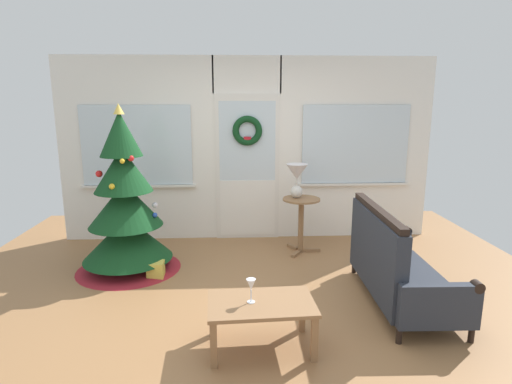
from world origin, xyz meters
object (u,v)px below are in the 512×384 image
gift_box (156,270)px  side_table (301,214)px  christmas_tree (126,213)px  table_lamp (297,176)px  coffee_table (261,309)px  wine_glass (251,285)px  settee_sofa (394,266)px

gift_box → side_table: bearing=22.9°
gift_box → christmas_tree: bearing=143.9°
table_lamp → coffee_table: table_lamp is taller
wine_glass → gift_box: size_ratio=1.06×
christmas_tree → gift_box: size_ratio=10.51×
settee_sofa → wine_glass: bearing=-152.9°
side_table → wine_glass: (-0.73, -2.17, 0.03)m
christmas_tree → coffee_table: bearing=-49.1°
side_table → table_lamp: size_ratio=1.65×
christmas_tree → side_table: bearing=12.6°
christmas_tree → coffee_table: 2.27m
side_table → wine_glass: 2.29m
coffee_table → gift_box: coffee_table is taller
christmas_tree → table_lamp: bearing=14.0°
coffee_table → wine_glass: bearing=-178.2°
christmas_tree → coffee_table: (1.47, -1.69, -0.35)m
settee_sofa → coffee_table: size_ratio=1.83×
settee_sofa → coffee_table: (-1.34, -0.73, -0.04)m
coffee_table → gift_box: size_ratio=4.73×
settee_sofa → wine_glass: 1.60m
settee_sofa → table_lamp: size_ratio=3.60×
wine_glass → gift_box: 1.81m
coffee_table → table_lamp: bearing=75.1°
christmas_tree → side_table: christmas_tree is taller
coffee_table → settee_sofa: bearing=28.4°
christmas_tree → side_table: 2.17m
table_lamp → wine_glass: bearing=-106.8°
table_lamp → coffee_table: size_ratio=0.51×
settee_sofa → coffee_table: bearing=-151.6°
christmas_tree → wine_glass: christmas_tree is taller
christmas_tree → settee_sofa: bearing=-19.0°
table_lamp → coffee_table: bearing=-104.9°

